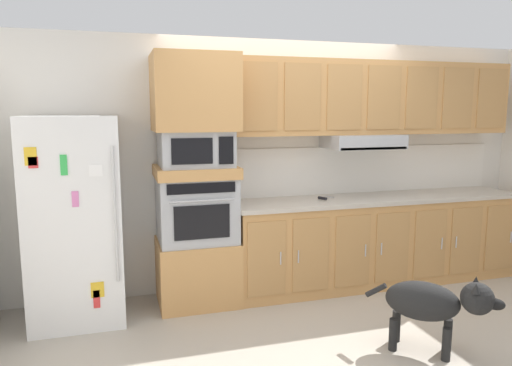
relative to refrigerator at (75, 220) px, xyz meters
name	(u,v)px	position (x,y,z in m)	size (l,w,h in m)	color
ground_plane	(324,321)	(2.02, -0.68, -0.88)	(9.60, 9.60, 0.00)	#B2A899
back_kitchen_wall	(282,164)	(2.02, 0.43, 0.37)	(6.20, 0.12, 2.50)	silver
refrigerator	(75,220)	(0.00, 0.00, 0.00)	(0.76, 0.73, 1.76)	white
oven_base_cabinet	(198,271)	(1.05, 0.07, -0.58)	(0.74, 0.62, 0.60)	tan
built_in_oven	(196,209)	(1.05, 0.07, 0.02)	(0.70, 0.62, 0.60)	#A8AAAF
appliance_mid_shelf	(196,171)	(1.05, 0.07, 0.37)	(0.74, 0.62, 0.10)	tan
microwave	(195,149)	(1.05, 0.07, 0.58)	(0.64, 0.54, 0.32)	#A8AAAF
appliance_upper_cabinet	(194,93)	(1.05, 0.07, 1.08)	(0.74, 0.62, 0.68)	tan
lower_cabinet_run	(376,241)	(2.95, 0.07, -0.44)	(3.06, 0.63, 0.88)	tan
countertop_slab	(378,198)	(2.95, 0.07, 0.02)	(3.10, 0.64, 0.04)	#BCB2A3
backsplash_panel	(365,169)	(2.95, 0.36, 0.29)	(3.10, 0.02, 0.50)	white
upper_cabinet_with_hood	(375,101)	(2.94, 0.19, 1.02)	(3.06, 0.48, 0.88)	tan
screwdriver	(323,198)	(2.33, 0.08, 0.05)	(0.16, 0.15, 0.03)	black
dog	(434,302)	(2.57, -1.40, -0.48)	(0.78, 0.69, 0.61)	black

